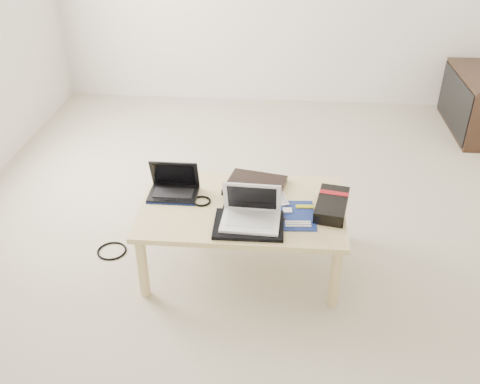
# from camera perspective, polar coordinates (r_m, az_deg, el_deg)

# --- Properties ---
(ground) EXTENTS (4.00, 4.00, 0.00)m
(ground) POSITION_cam_1_polar(r_m,az_deg,el_deg) (3.57, 2.25, -2.24)
(ground) COLOR #B2A990
(ground) RESTS_ON ground
(coffee_table) EXTENTS (1.10, 0.70, 0.40)m
(coffee_table) POSITION_cam_1_polar(r_m,az_deg,el_deg) (2.93, 0.24, -2.27)
(coffee_table) COLOR #DCC385
(coffee_table) RESTS_ON ground
(media_cabinet) EXTENTS (0.41, 0.90, 0.50)m
(media_cabinet) POSITION_cam_1_polar(r_m,az_deg,el_deg) (5.02, 24.04, 8.67)
(media_cabinet) COLOR #372616
(media_cabinet) RESTS_ON ground
(book) EXTENTS (0.37, 0.33, 0.03)m
(book) POSITION_cam_1_polar(r_m,az_deg,el_deg) (3.06, 1.64, 0.72)
(book) COLOR black
(book) RESTS_ON coffee_table
(netbook) EXTENTS (0.27, 0.20, 0.19)m
(netbook) POSITION_cam_1_polar(r_m,az_deg,el_deg) (3.01, -7.08, 0.48)
(netbook) COLOR black
(netbook) RESTS_ON coffee_table
(tablet) EXTENTS (0.28, 0.22, 0.01)m
(tablet) POSITION_cam_1_polar(r_m,az_deg,el_deg) (2.87, 0.78, -1.72)
(tablet) COLOR black
(tablet) RESTS_ON coffee_table
(remote) EXTENTS (0.10, 0.20, 0.02)m
(remote) POSITION_cam_1_polar(r_m,az_deg,el_deg) (2.98, 4.36, -0.47)
(remote) COLOR silver
(remote) RESTS_ON coffee_table
(neoprene_sleeve) EXTENTS (0.36, 0.26, 0.02)m
(neoprene_sleeve) POSITION_cam_1_polar(r_m,az_deg,el_deg) (2.74, 0.94, -3.52)
(neoprene_sleeve) COLOR black
(neoprene_sleeve) RESTS_ON coffee_table
(white_laptop) EXTENTS (0.31, 0.22, 0.21)m
(white_laptop) POSITION_cam_1_polar(r_m,az_deg,el_deg) (2.73, 1.17, -2.29)
(white_laptop) COLOR white
(white_laptop) RESTS_ON neoprene_sleeve
(motherboard) EXTENTS (0.24, 0.30, 0.01)m
(motherboard) POSITION_cam_1_polar(r_m,az_deg,el_deg) (2.83, 5.73, -2.49)
(motherboard) COLOR #0B184C
(motherboard) RESTS_ON coffee_table
(gpu_box) EXTENTS (0.21, 0.34, 0.07)m
(gpu_box) POSITION_cam_1_polar(r_m,az_deg,el_deg) (2.89, 9.77, -1.36)
(gpu_box) COLOR black
(gpu_box) RESTS_ON coffee_table
(cable_coil) EXTENTS (0.11, 0.11, 0.01)m
(cable_coil) POSITION_cam_1_polar(r_m,az_deg,el_deg) (2.94, -4.11, -0.97)
(cable_coil) COLOR black
(cable_coil) RESTS_ON coffee_table
(floor_cable_coil) EXTENTS (0.18, 0.18, 0.01)m
(floor_cable_coil) POSITION_cam_1_polar(r_m,az_deg,el_deg) (3.31, -13.52, -6.13)
(floor_cable_coil) COLOR black
(floor_cable_coil) RESTS_ON ground
(floor_cable_trail) EXTENTS (0.15, 0.33, 0.01)m
(floor_cable_trail) POSITION_cam_1_polar(r_m,az_deg,el_deg) (3.34, -10.94, -5.47)
(floor_cable_trail) COLOR black
(floor_cable_trail) RESTS_ON ground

